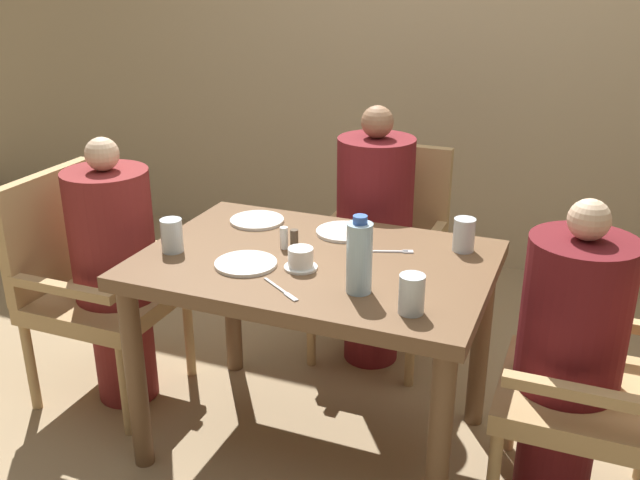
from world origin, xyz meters
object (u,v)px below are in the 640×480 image
Objects in this scene: teacup_with_saucer at (301,259)px; plate_main_right at (246,264)px; diner_in_right_chair at (568,358)px; plate_dessert_center at (257,220)px; glass_tall_near at (412,294)px; chair_far_side at (383,243)px; diner_in_far_chair at (374,236)px; diner_in_left_chair at (116,271)px; chair_right_side at (616,380)px; glass_tall_mid at (464,235)px; chair_left_side at (88,278)px; glass_tall_far at (172,235)px; water_bottle at (359,257)px; plate_main_left at (344,232)px.

plate_main_right is at bearing -166.09° from teacup_with_saucer.
diner_in_right_chair is 5.15× the size of plate_dessert_center.
plate_dessert_center is 1.77× the size of glass_tall_near.
chair_far_side is 0.16m from diner_in_far_chair.
diner_in_left_chair is 0.59m from plate_dessert_center.
chair_right_side is 4.46× the size of plate_dessert_center.
plate_main_right is at bearing -68.55° from plate_dessert_center.
diner_in_far_chair is 0.64m from glass_tall_mid.
chair_right_side is (1.82, -0.00, -0.05)m from diner_in_left_chair.
chair_left_side reaches higher than glass_tall_far.
glass_tall_mid is at bearing 84.85° from glass_tall_near.
glass_tall_near is 1.00× the size of glass_tall_mid.
glass_tall_far is at bearing -121.38° from diner_in_far_chair.
glass_tall_far is at bearing -110.60° from plate_dessert_center.
glass_tall_near is at bearing -155.46° from chair_right_side.
water_bottle reaches higher than chair_left_side.
glass_tall_near is (0.40, -1.06, 0.30)m from chair_far_side.
diner_in_right_chair is 0.53m from glass_tall_mid.
glass_tall_far is at bearing -176.32° from teacup_with_saucer.
plate_main_left is 1.77× the size of glass_tall_near.
chair_right_side is 0.70m from glass_tall_near.
plate_main_left and plate_dessert_center have the same top height.
water_bottle is (0.23, -0.09, 0.08)m from teacup_with_saucer.
glass_tall_far is (-0.49, -0.38, 0.05)m from plate_main_left.
chair_left_side is at bearing 180.00° from chair_right_side.
glass_tall_mid is at bearing 22.25° from glass_tall_far.
chair_far_side reaches higher than plate_main_right.
water_bottle is 0.21m from glass_tall_near.
chair_far_side is at bearing 110.72° from glass_tall_near.
chair_left_side is at bearing 169.77° from plate_main_right.
chair_left_side is 1.18m from diner_in_far_chair.
chair_left_side is at bearing -146.22° from diner_in_far_chair.
chair_right_side reaches higher than glass_tall_mid.
chair_left_side is 4.46× the size of plate_main_left.
chair_far_side is 7.90× the size of glass_tall_near.
glass_tall_near is (0.74, -0.50, 0.05)m from plate_dessert_center.
plate_dessert_center is at bearing 142.44° from water_bottle.
chair_right_side is at bearing 6.96° from plate_main_right.
diner_in_far_chair reaches higher than chair_far_side.
plate_main_left is (0.99, 0.25, 0.25)m from chair_left_side.
water_bottle is 2.10× the size of glass_tall_mid.
chair_left_side is 1.00× the size of chair_far_side.
diner_in_far_chair reaches higher than glass_tall_mid.
chair_left_side reaches higher than glass_tall_near.
diner_in_right_chair is 0.89m from teacup_with_saucer.
plate_main_right is 0.61m from glass_tall_near.
diner_in_right_chair is 9.11× the size of glass_tall_far.
chair_left_side reaches higher than plate_main_left.
chair_far_side and chair_right_side have the same top height.
glass_tall_mid and glass_tall_far have the same top height.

